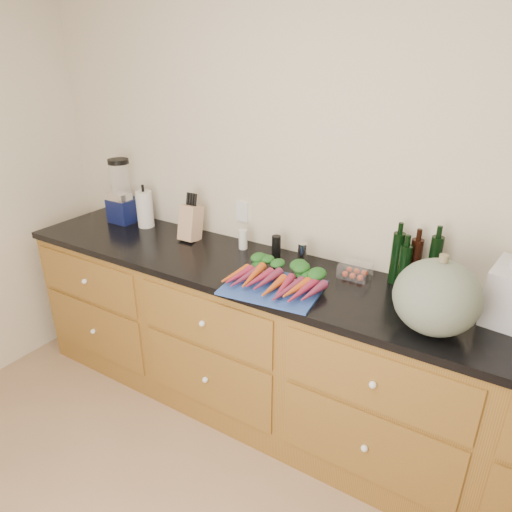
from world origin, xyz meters
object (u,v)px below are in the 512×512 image
Objects in this scene: paper_towel at (145,209)px; tomato_box at (355,271)px; cutting_board at (273,288)px; blender_appliance at (122,195)px; knife_block at (191,223)px; carrots at (278,278)px; squash at (437,297)px.

paper_towel is 1.56× the size of tomato_box.
cutting_board is 1.08× the size of blender_appliance.
knife_block is at bearing -1.71° from blender_appliance.
knife_block is (-0.75, 0.30, 0.10)m from cutting_board.
blender_appliance is (-1.34, 0.27, 0.15)m from carrots.
squash is 0.55m from tomato_box.
knife_block reaches higher than cutting_board.
squash reaches higher than knife_block.
tomato_box is (-0.44, 0.30, -0.12)m from squash.
tomato_box is at bearing 145.89° from squash.
carrots is at bearing -135.75° from tomato_box.
carrots is 1.97× the size of paper_towel.
carrots is 1.10× the size of blender_appliance.
blender_appliance reaches higher than tomato_box.
blender_appliance is at bearing 166.68° from cutting_board.
squash is at bearing -34.11° from tomato_box.
cutting_board is 0.98× the size of carrots.
squash is 1.62× the size of knife_block.
blender_appliance is 2.79× the size of tomato_box.
paper_towel is at bearing 171.22° from squash.
tomato_box is at bearing 44.25° from carrots.
cutting_board is at bearing -15.62° from paper_towel.
paper_towel is at bearing 0.67° from blender_appliance.
squash is 0.82× the size of blender_appliance.
carrots is 0.79m from knife_block.
knife_block is 1.40× the size of tomato_box.
squash is 1.90m from paper_towel.
tomato_box is at bearing 0.40° from paper_towel.
squash is (0.74, -0.02, 0.12)m from carrots.
carrots is 3.07× the size of tomato_box.
blender_appliance is 0.60m from knife_block.
squash is at bearing -8.78° from paper_towel.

